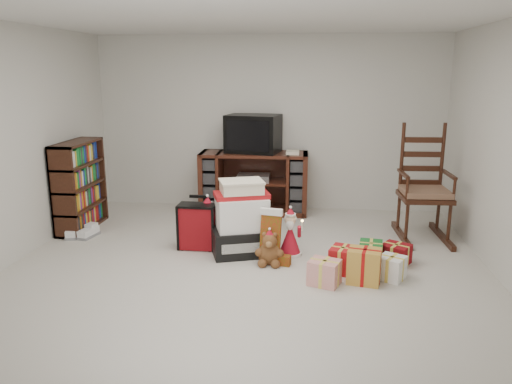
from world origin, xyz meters
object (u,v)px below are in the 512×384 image
Objects in this scene: rocking_chair at (423,198)px; red_suitcase at (197,226)px; santa_figurine at (290,237)px; crt_television at (253,134)px; bookshelf at (80,187)px; mrs_claus_figurine at (208,227)px; sneaker_pair at (81,233)px; tv_stand at (254,182)px; gift_pile at (242,223)px; gift_cluster at (366,261)px; teddy_bear at (270,250)px.

rocking_chair is 2.33× the size of red_suitcase.
crt_television is (-0.62, 1.72, 0.92)m from santa_figurine.
bookshelf reaches higher than red_suitcase.
sneaker_pair is (-1.64, 0.14, -0.18)m from mrs_claus_figurine.
tv_stand reaches higher than mrs_claus_figurine.
bookshelf is 2.05× the size of santa_figurine.
gift_pile is (2.20, -0.68, -0.19)m from bookshelf.
rocking_chair is at bearing 3.00° from gift_pile.
tv_stand is 0.70m from crt_television.
santa_figurine is 0.91× the size of mrs_claus_figurine.
tv_stand is 1.55m from mrs_claus_figurine.
crt_television is at bearing 75.78° from red_suitcase.
bookshelf is at bearing -156.06° from tv_stand.
crt_television is (-0.08, 1.73, 0.77)m from gift_pile.
tv_stand is at bearing 123.22° from gift_cluster.
gift_pile is 0.72× the size of gift_cluster.
gift_cluster is (0.78, -0.45, -0.07)m from santa_figurine.
rocking_chair reaches higher than mrs_claus_figurine.
gift_pile is 1.03× the size of crt_television.
rocking_chair is 1.76× the size of gift_pile.
teddy_bear is at bearing -22.54° from red_suitcase.
bookshelf is 2.31m from gift_pile.
gift_pile is (0.07, -1.68, -0.08)m from tv_stand.
gift_pile reaches higher than gift_cluster.
mrs_claus_figurine is at bearing -91.92° from crt_television.
mrs_claus_figurine is (-0.76, 0.47, 0.08)m from teddy_bear.
santa_figurine reaches higher than sneaker_pair.
red_suitcase is at bearing -138.07° from mrs_claus_figurine.
gift_cluster is at bearing -17.64° from bookshelf.
mrs_claus_figurine is (0.10, 0.09, -0.03)m from red_suitcase.
mrs_claus_figurine is 1.55× the size of sneaker_pair.
tv_stand is 2.77× the size of santa_figurine.
tv_stand is 2.48× the size of red_suitcase.
bookshelf is at bearing 161.76° from red_suitcase.
bookshelf is at bearing 166.18° from santa_figurine.
gift_pile is 1.89m from crt_television.
gift_pile is at bearing -23.74° from mrs_claus_figurine.
crt_television is (-0.42, 2.01, 0.98)m from teddy_bear.
sneaker_pair is (-4.18, -0.51, -0.44)m from rocking_chair.
teddy_bear is at bearing 171.29° from gift_cluster.
teddy_bear is 0.36m from santa_figurine.
rocking_chair reaches higher than sneaker_pair.
red_suitcase is at bearing -12.56° from sneaker_pair.
gift_pile reaches higher than teddy_bear.
gift_pile is 0.48m from mrs_claus_figurine.
mrs_claus_figurine is at bearing 43.11° from red_suitcase.
rocking_chair reaches higher than gift_cluster.
santa_figurine is at bearing 55.76° from teddy_bear.
bookshelf is 1.79m from red_suitcase.
red_suitcase reaches higher than santa_figurine.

